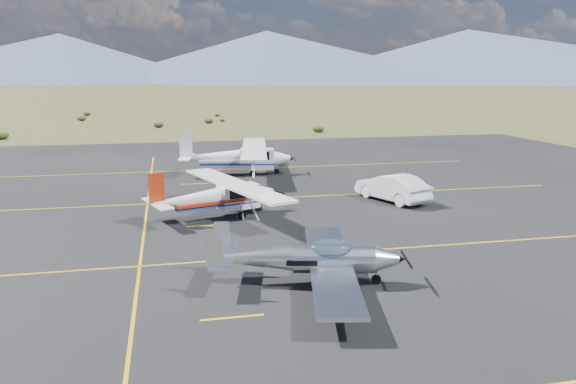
{
  "coord_description": "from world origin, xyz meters",
  "views": [
    {
      "loc": [
        -4.74,
        -19.73,
        7.46
      ],
      "look_at": [
        1.1,
        7.2,
        1.6
      ],
      "focal_mm": 35.0,
      "sensor_mm": 36.0,
      "label": 1
    }
  ],
  "objects_px": {
    "aircraft_cessna": "(217,196)",
    "aircraft_plain": "(238,156)",
    "sedan": "(392,187)",
    "aircraft_low_wing": "(311,259)"
  },
  "relations": [
    {
      "from": "sedan",
      "to": "aircraft_cessna",
      "type": "bearing_deg",
      "value": -11.61
    },
    {
      "from": "aircraft_cessna",
      "to": "aircraft_plain",
      "type": "bearing_deg",
      "value": 59.05
    },
    {
      "from": "aircraft_plain",
      "to": "sedan",
      "type": "xyz_separation_m",
      "value": [
        7.83,
        -10.73,
        -0.57
      ]
    },
    {
      "from": "aircraft_plain",
      "to": "sedan",
      "type": "relative_size",
      "value": 2.53
    },
    {
      "from": "aircraft_plain",
      "to": "aircraft_low_wing",
      "type": "bearing_deg",
      "value": -81.6
    },
    {
      "from": "aircraft_low_wing",
      "to": "aircraft_cessna",
      "type": "height_order",
      "value": "aircraft_cessna"
    },
    {
      "from": "aircraft_low_wing",
      "to": "sedan",
      "type": "relative_size",
      "value": 1.92
    },
    {
      "from": "aircraft_cessna",
      "to": "aircraft_plain",
      "type": "distance_m",
      "value": 12.72
    },
    {
      "from": "sedan",
      "to": "aircraft_low_wing",
      "type": "bearing_deg",
      "value": 35.25
    },
    {
      "from": "aircraft_low_wing",
      "to": "aircraft_plain",
      "type": "distance_m",
      "value": 22.79
    }
  ]
}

